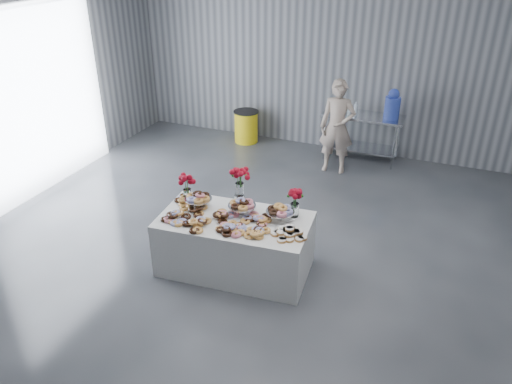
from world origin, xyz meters
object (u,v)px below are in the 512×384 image
at_px(water_jug, 392,105).
at_px(trash_barrel, 246,126).
at_px(person, 337,127).
at_px(display_table, 235,244).
at_px(prep_table, 362,129).

xyz_separation_m(water_jug, trash_barrel, (-2.90, 0.00, -0.81)).
bearing_deg(person, display_table, -101.90).
distance_m(person, trash_barrel, 2.24).
relative_size(display_table, person, 1.12).
xyz_separation_m(prep_table, trash_barrel, (-2.40, -0.00, -0.28)).
bearing_deg(display_table, water_jug, 72.97).
bearing_deg(person, water_jug, 34.74).
xyz_separation_m(display_table, prep_table, (0.77, 4.13, 0.24)).
distance_m(water_jug, person, 1.11).
relative_size(display_table, trash_barrel, 2.85).
distance_m(prep_table, trash_barrel, 2.41).
distance_m(prep_table, water_jug, 0.73).
bearing_deg(prep_table, person, -115.73).
height_order(water_jug, person, person).
height_order(person, trash_barrel, person).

